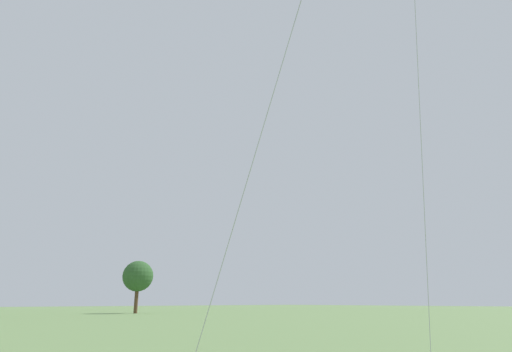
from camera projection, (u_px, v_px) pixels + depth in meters
name	position (u px, v px, depth m)	size (l,w,h in m)	color
tree_pine_center	(138.00, 276.00, 60.61)	(4.16, 4.16, 7.01)	#513823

